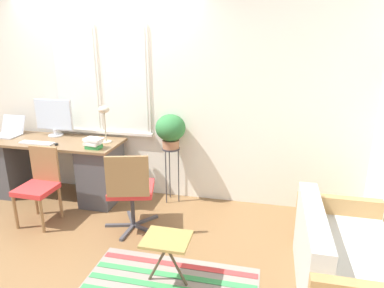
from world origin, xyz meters
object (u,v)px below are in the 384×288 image
(mouse, at_px, (56,144))
(book_stack, at_px, (93,143))
(laptop, at_px, (9,131))
(office_chair_swivel, at_px, (131,189))
(plant_stand, at_px, (171,157))
(folding_stool, at_px, (167,243))
(desk_chair_wooden, at_px, (39,184))
(keyboard, at_px, (37,143))
(couch_loveseat, at_px, (344,265))
(desk_lamp, at_px, (104,114))
(potted_plant, at_px, (171,129))
(monitor, at_px, (54,117))

(mouse, bearing_deg, book_stack, -0.59)
(laptop, relative_size, office_chair_swivel, 0.37)
(plant_stand, distance_m, folding_stool, 1.57)
(laptop, xyz_separation_m, mouse, (0.89, -0.26, -0.04))
(desk_chair_wooden, distance_m, folding_stool, 1.85)
(book_stack, relative_size, plant_stand, 0.32)
(desk_chair_wooden, relative_size, office_chair_swivel, 0.93)
(keyboard, distance_m, couch_loveseat, 3.61)
(desk_chair_wooden, xyz_separation_m, office_chair_swivel, (1.09, 0.03, 0.03))
(desk_lamp, distance_m, plant_stand, 0.97)
(couch_loveseat, bearing_deg, potted_plant, 54.96)
(potted_plant, bearing_deg, desk_chair_wooden, -148.25)
(monitor, distance_m, couch_loveseat, 3.75)
(monitor, distance_m, keyboard, 0.45)
(desk_chair_wooden, xyz_separation_m, folding_stool, (1.71, -0.69, -0.06))
(laptop, distance_m, mouse, 0.93)
(potted_plant, bearing_deg, laptop, -176.84)
(desk_chair_wooden, bearing_deg, desk_lamp, 54.74)
(book_stack, height_order, office_chair_swivel, office_chair_swivel)
(desk_lamp, xyz_separation_m, book_stack, (-0.03, -0.26, -0.29))
(book_stack, xyz_separation_m, desk_chair_wooden, (-0.48, -0.43, -0.38))
(monitor, bearing_deg, desk_chair_wooden, -70.68)
(desk_chair_wooden, bearing_deg, office_chair_swivel, 2.93)
(desk_lamp, relative_size, desk_chair_wooden, 0.54)
(laptop, bearing_deg, monitor, 10.86)
(laptop, distance_m, desk_chair_wooden, 1.20)
(desk_chair_wooden, bearing_deg, couch_loveseat, -7.47)
(mouse, height_order, folding_stool, mouse)
(plant_stand, height_order, folding_stool, plant_stand)
(laptop, bearing_deg, couch_loveseat, -16.02)
(keyboard, xyz_separation_m, mouse, (0.28, -0.01, 0.01))
(laptop, height_order, folding_stool, laptop)
(desk_lamp, bearing_deg, plant_stand, 8.77)
(couch_loveseat, distance_m, folding_stool, 1.47)
(potted_plant, height_order, folding_stool, potted_plant)
(desk_lamp, relative_size, folding_stool, 1.03)
(laptop, bearing_deg, folding_stool, -27.82)
(folding_stool, bearing_deg, couch_loveseat, 8.54)
(couch_loveseat, relative_size, plant_stand, 1.86)
(mouse, bearing_deg, monitor, 124.35)
(plant_stand, relative_size, potted_plant, 1.70)
(monitor, height_order, desk_lamp, monitor)
(plant_stand, bearing_deg, desk_chair_wooden, -148.25)
(monitor, bearing_deg, mouse, -55.65)
(monitor, xyz_separation_m, office_chair_swivel, (1.37, -0.78, -0.54))
(desk_chair_wooden, xyz_separation_m, couch_loveseat, (3.15, -0.48, -0.20))
(book_stack, relative_size, couch_loveseat, 0.17)
(laptop, distance_m, plant_stand, 2.24)
(desk_lamp, distance_m, couch_loveseat, 3.02)
(monitor, bearing_deg, couch_loveseat, -20.54)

